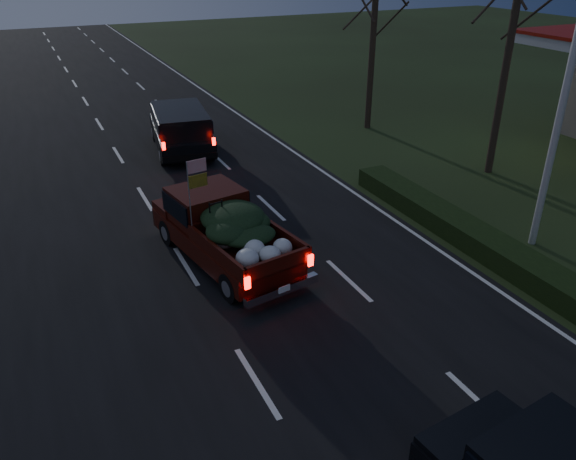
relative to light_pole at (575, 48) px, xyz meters
name	(u,v)px	position (x,y,z in m)	size (l,w,h in m)	color
ground	(257,383)	(-9.50, -2.00, -5.48)	(120.00, 120.00, 0.00)	black
road_asphalt	(257,382)	(-9.50, -2.00, -5.47)	(14.00, 120.00, 0.02)	black
hedge_row	(464,231)	(-1.70, 1.00, -5.18)	(1.00, 10.00, 0.60)	black
light_pole	(575,48)	(0.00, 0.00, 0.00)	(0.50, 0.90, 9.16)	silver
bare_tree_far	(375,11)	(2.00, 12.00, -0.25)	(3.60, 3.60, 7.00)	black
pickup_truck	(223,226)	(-8.41, 2.92, -4.47)	(2.80, 5.41, 2.71)	#3F0F08
lead_suv	(180,126)	(-6.93, 12.41, -4.38)	(2.79, 5.31, 1.46)	black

